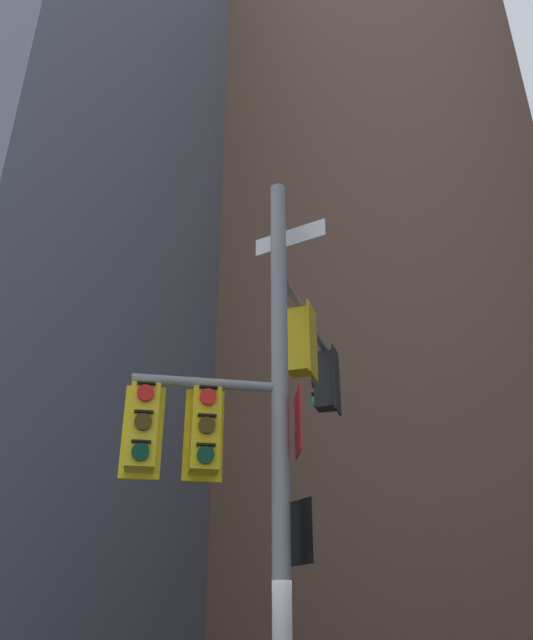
{
  "coord_description": "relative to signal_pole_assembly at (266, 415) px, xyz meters",
  "views": [
    {
      "loc": [
        2.42,
        -7.13,
        1.99
      ],
      "look_at": [
        -0.29,
        0.32,
        5.9
      ],
      "focal_mm": 35.53,
      "sensor_mm": 36.0,
      "label": 1
    }
  ],
  "objects": [
    {
      "name": "signal_pole_assembly",
      "position": [
        0.0,
        0.0,
        0.0
      ],
      "size": [
        2.36,
        4.23,
        7.89
      ],
      "color": "gray",
      "rests_on": "ground"
    },
    {
      "name": "building_tower_left",
      "position": [
        -15.22,
        9.53,
        17.59
      ],
      "size": [
        16.84,
        16.84,
        44.3
      ],
      "primitive_type": "cube",
      "color": "slate",
      "rests_on": "ground"
    },
    {
      "name": "building_mid_block",
      "position": [
        -2.67,
        21.57,
        17.68
      ],
      "size": [
        17.35,
        17.35,
        44.47
      ],
      "primitive_type": "cube",
      "color": "brown",
      "rests_on": "ground"
    }
  ]
}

